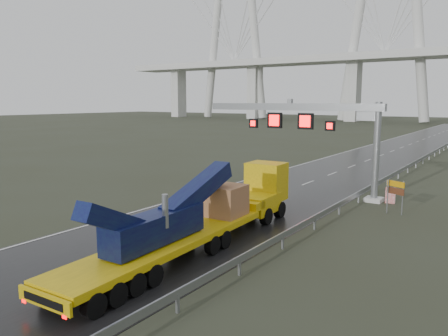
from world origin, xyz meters
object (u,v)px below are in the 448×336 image
Objects in this scene: heavy_haul_truck at (213,211)px; striped_barrier at (390,195)px; sign_gantry at (314,123)px; exit_sign_pair at (395,191)px.

striped_barrier is at bearing 65.74° from heavy_haul_truck.
heavy_haul_truck is (0.35, -13.83, -4.03)m from sign_gantry.
heavy_haul_truck is at bearing -95.82° from exit_sign_pair.
striped_barrier is at bearing 133.18° from exit_sign_pair.
sign_gantry reaches higher than heavy_haul_truck.
striped_barrier is (5.90, 0.19, -5.05)m from sign_gantry.
exit_sign_pair is (6.55, 10.98, -0.03)m from heavy_haul_truck.
exit_sign_pair reaches higher than striped_barrier.
heavy_haul_truck is at bearing -120.75° from striped_barrier.
exit_sign_pair is (6.90, -2.85, -4.06)m from sign_gantry.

